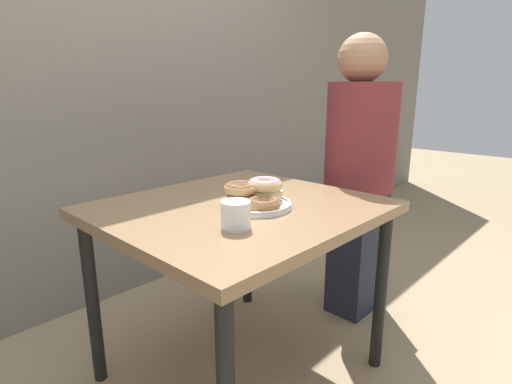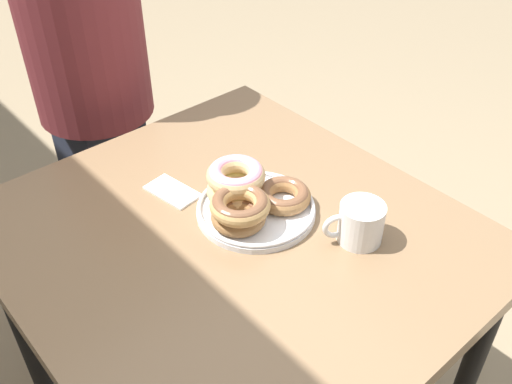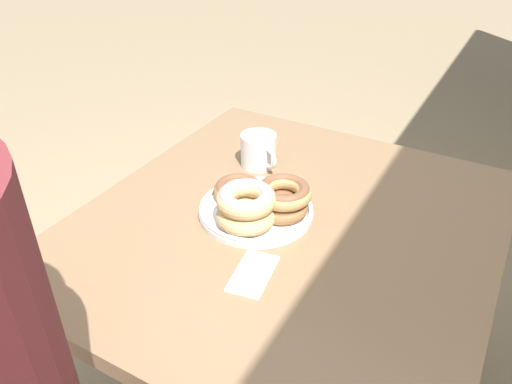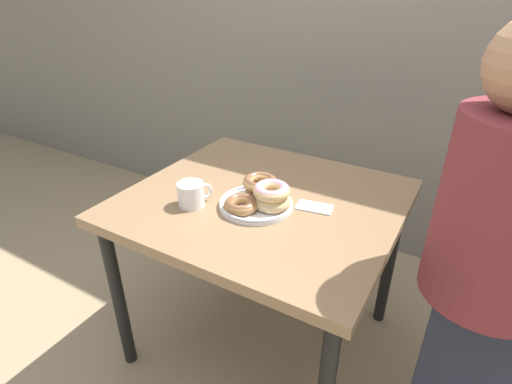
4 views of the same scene
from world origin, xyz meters
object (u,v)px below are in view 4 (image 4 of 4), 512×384
(donut_plate, at_px, (261,196))
(coffee_mug, at_px, (192,194))
(dining_table, at_px, (263,215))
(person_figure, at_px, (493,268))
(napkin, at_px, (314,207))

(donut_plate, distance_m, coffee_mug, 0.25)
(donut_plate, relative_size, coffee_mug, 2.31)
(dining_table, xyz_separation_m, person_figure, (0.76, -0.08, 0.11))
(person_figure, height_order, napkin, person_figure)
(dining_table, relative_size, person_figure, 0.70)
(coffee_mug, xyz_separation_m, napkin, (0.39, 0.20, -0.04))
(dining_table, height_order, napkin, napkin)
(dining_table, bearing_deg, coffee_mug, -136.63)
(donut_plate, bearing_deg, person_figure, -1.12)
(coffee_mug, bearing_deg, donut_plate, 28.33)
(donut_plate, bearing_deg, coffee_mug, -151.67)
(donut_plate, distance_m, person_figure, 0.74)
(dining_table, relative_size, napkin, 7.25)
(dining_table, distance_m, napkin, 0.22)
(dining_table, distance_m, coffee_mug, 0.29)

